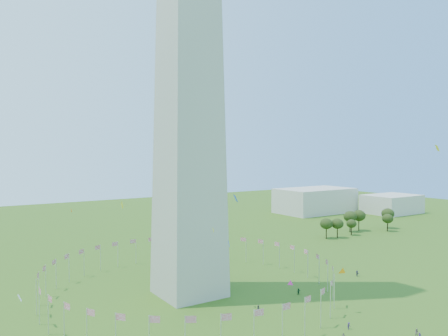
{
  "coord_description": "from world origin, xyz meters",
  "views": [
    {
      "loc": [
        -59.17,
        -57.89,
        40.69
      ],
      "look_at": [
        1.92,
        35.0,
        36.41
      ],
      "focal_mm": 35.0,
      "sensor_mm": 36.0,
      "label": 1
    }
  ],
  "objects": [
    {
      "name": "tree_line_east",
      "position": [
        116.29,
        85.92,
        4.83
      ],
      "size": [
        53.44,
        15.52,
        10.44
      ],
      "color": "#2F4416",
      "rests_on": "ground"
    },
    {
      "name": "gov_building_east_b",
      "position": [
        190.0,
        120.0,
        6.0
      ],
      "size": [
        35.0,
        25.0,
        12.0
      ],
      "primitive_type": "cube",
      "color": "beige",
      "rests_on": "ground"
    },
    {
      "name": "gov_building_east_a",
      "position": [
        150.0,
        150.0,
        8.0
      ],
      "size": [
        50.0,
        30.0,
        16.0
      ],
      "primitive_type": "cube",
      "color": "beige",
      "rests_on": "ground"
    },
    {
      "name": "flag_ring",
      "position": [
        -0.0,
        50.0,
        4.5
      ],
      "size": [
        80.24,
        80.24,
        9.0
      ],
      "color": "silver",
      "rests_on": "ground"
    },
    {
      "name": "crowd",
      "position": [
        13.0,
        6.81,
        0.88
      ],
      "size": [
        96.52,
        72.72,
        1.91
      ],
      "color": "#331B53",
      "rests_on": "ground"
    },
    {
      "name": "kites_aloft",
      "position": [
        12.96,
        24.32,
        20.38
      ],
      "size": [
        108.19,
        80.52,
        38.38
      ],
      "color": "orange",
      "rests_on": "ground"
    }
  ]
}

